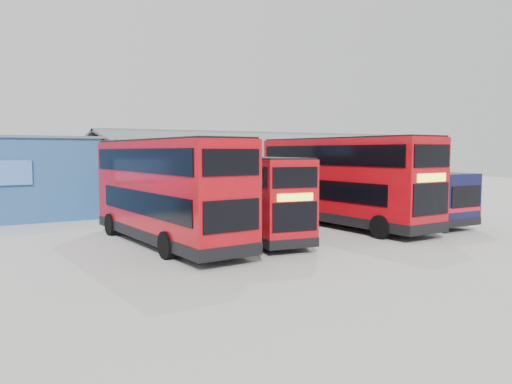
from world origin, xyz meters
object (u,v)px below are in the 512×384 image
maintenance_shed (269,169)px  double_decker_right (343,182)px  double_decker_left (166,193)px  double_decker_centre (252,198)px  single_decker_blue (387,195)px

maintenance_shed → double_decker_right: (-5.16, -15.90, -0.13)m
maintenance_shed → double_decker_left: size_ratio=2.68×
double_decker_left → double_decker_right: bearing=177.5°
double_decker_left → maintenance_shed: bearing=-137.8°
maintenance_shed → double_decker_centre: 20.06m
maintenance_shed → single_decker_blue: size_ratio=2.71×
double_decker_right → single_decker_blue: (4.00, 0.59, -0.96)m
maintenance_shed → single_decker_blue: maintenance_shed is taller
double_decker_centre → single_decker_blue: double_decker_centre is taller
double_decker_right → single_decker_blue: 4.16m
double_decker_right → single_decker_blue: bearing=5.8°
double_decker_right → double_decker_left: bearing=178.5°
maintenance_shed → single_decker_blue: (-1.16, -15.31, -1.09)m
maintenance_shed → double_decker_left: bearing=-134.2°
maintenance_shed → double_decker_left: (-15.66, -16.12, -0.24)m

